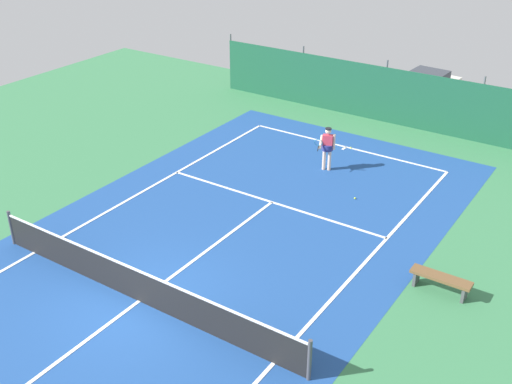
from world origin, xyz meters
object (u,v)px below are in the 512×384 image
object	(u,v)px
tennis_ball_midcourt	(355,198)
tennis_net	(138,285)
tennis_player	(327,146)
tennis_ball_near_player	(351,148)
parked_car	(425,91)
courtside_bench	(441,280)

from	to	relation	value
tennis_ball_midcourt	tennis_net	bearing A→B (deg)	-105.15
tennis_player	tennis_ball_midcourt	size ratio (longest dim) A/B	24.85
tennis_ball_near_player	parked_car	bearing A→B (deg)	83.17
tennis_ball_near_player	tennis_ball_midcourt	xyz separation A→B (m)	(1.99, -3.75, 0.00)
tennis_ball_near_player	tennis_ball_midcourt	world-z (taller)	same
tennis_ball_near_player	courtside_bench	world-z (taller)	courtside_bench
tennis_ball_near_player	parked_car	size ratio (longest dim) A/B	0.02
tennis_ball_near_player	courtside_bench	size ratio (longest dim) A/B	0.04
tennis_net	tennis_ball_near_player	xyz separation A→B (m)	(0.22, 11.89, -0.48)
tennis_ball_midcourt	parked_car	bearing A→B (deg)	97.44
parked_car	tennis_ball_midcourt	bearing A→B (deg)	-78.73
tennis_ball_near_player	parked_car	distance (m)	6.08
tennis_net	courtside_bench	xyz separation A→B (m)	(6.31, 4.70, -0.14)
tennis_net	parked_car	distance (m)	17.90
tennis_net	tennis_ball_midcourt	distance (m)	8.45
tennis_player	tennis_ball_midcourt	distance (m)	2.57
tennis_net	courtside_bench	bearing A→B (deg)	36.70
tennis_net	tennis_player	xyz separation A→B (m)	(0.32, 9.62, 0.45)
tennis_net	tennis_ball_near_player	distance (m)	11.90
tennis_net	courtside_bench	world-z (taller)	tennis_net
tennis_net	tennis_ball_near_player	bearing A→B (deg)	88.95
tennis_net	parked_car	bearing A→B (deg)	87.00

